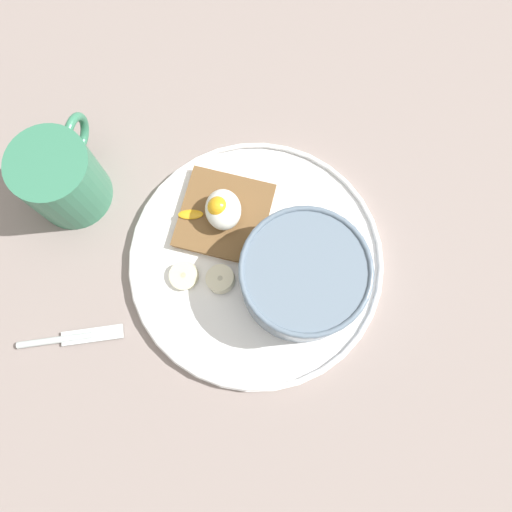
{
  "coord_description": "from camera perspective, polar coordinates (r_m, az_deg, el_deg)",
  "views": [
    {
      "loc": [
        -13.37,
        1.76,
        59.72
      ],
      "look_at": [
        0.0,
        0.0,
        5.0
      ],
      "focal_mm": 35.0,
      "sensor_mm": 36.0,
      "label": 1
    }
  ],
  "objects": [
    {
      "name": "ground_plane",
      "position": [
        0.6,
        0.0,
        -0.91
      ],
      "size": [
        120.0,
        120.0,
        2.0
      ],
      "primitive_type": "cube",
      "color": "gray",
      "rests_on": "ground"
    },
    {
      "name": "banana_slice_front",
      "position": [
        0.58,
        -8.24,
        -2.23
      ],
      "size": [
        4.73,
        4.72,
        1.5
      ],
      "color": "beige",
      "rests_on": "plate"
    },
    {
      "name": "banana_slice_left",
      "position": [
        0.57,
        -4.09,
        -2.64
      ],
      "size": [
        4.77,
        4.75,
        1.71
      ],
      "color": "beige",
      "rests_on": "plate"
    },
    {
      "name": "coffee_mug",
      "position": [
        0.61,
        -21.31,
        8.32
      ],
      "size": [
        12.26,
        9.09,
        9.42
      ],
      "color": "#377D5C",
      "rests_on": "ground_plane"
    },
    {
      "name": "knife",
      "position": [
        0.61,
        -20.55,
        -8.79
      ],
      "size": [
        1.64,
        12.02,
        0.8
      ],
      "color": "silver",
      "rests_on": "ground_plane"
    },
    {
      "name": "plate",
      "position": [
        0.58,
        0.0,
        -0.52
      ],
      "size": [
        29.87,
        29.87,
        1.6
      ],
      "color": "white",
      "rests_on": "ground_plane"
    },
    {
      "name": "oatmeal_bowl",
      "position": [
        0.55,
        5.41,
        -2.37
      ],
      "size": [
        13.98,
        13.98,
        7.17
      ],
      "color": "slate",
      "rests_on": "plate"
    },
    {
      "name": "toast_slice",
      "position": [
        0.59,
        -3.64,
        4.63
      ],
      "size": [
        13.32,
        13.32,
        1.12
      ],
      "color": "brown",
      "rests_on": "plate"
    },
    {
      "name": "poached_egg",
      "position": [
        0.57,
        -3.93,
        5.36
      ],
      "size": [
        4.84,
        7.5,
        3.83
      ],
      "color": "white",
      "rests_on": "toast_slice"
    }
  ]
}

